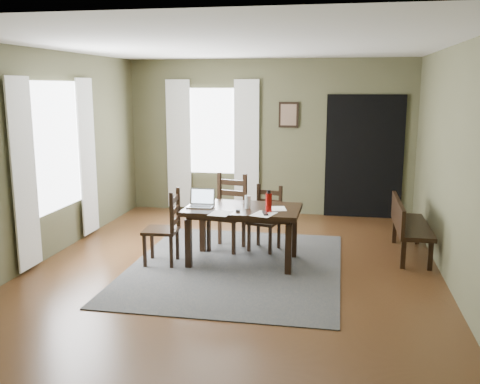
% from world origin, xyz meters
% --- Properties ---
extents(ground, '(5.00, 6.00, 0.01)m').
position_xyz_m(ground, '(0.00, 0.00, -0.01)').
color(ground, '#492C16').
extents(room_shell, '(5.02, 6.02, 2.71)m').
position_xyz_m(room_shell, '(0.00, 0.00, 1.80)').
color(room_shell, '#504F34').
rests_on(room_shell, ground).
extents(rug, '(2.60, 3.20, 0.01)m').
position_xyz_m(rug, '(0.00, 0.00, 0.01)').
color(rug, '#383838').
rests_on(rug, ground).
extents(dining_table, '(1.44, 0.88, 0.72)m').
position_xyz_m(dining_table, '(0.06, 0.18, 0.64)').
color(dining_table, black).
rests_on(dining_table, rug).
extents(chair_end, '(0.45, 0.45, 0.96)m').
position_xyz_m(chair_end, '(-0.90, -0.06, 0.47)').
color(chair_end, black).
rests_on(chair_end, rug).
extents(chair_back_left, '(0.53, 0.53, 1.03)m').
position_xyz_m(chair_back_left, '(-0.25, 0.73, 0.51)').
color(chair_back_left, black).
rests_on(chair_back_left, rug).
extents(chair_back_right, '(0.47, 0.48, 0.88)m').
position_xyz_m(chair_back_right, '(0.27, 0.78, 0.44)').
color(chair_back_right, black).
rests_on(chair_back_right, rug).
extents(bench, '(0.43, 1.33, 0.75)m').
position_xyz_m(bench, '(2.15, 0.88, 0.45)').
color(bench, black).
rests_on(bench, ground).
extents(laptop, '(0.33, 0.26, 0.22)m').
position_xyz_m(laptop, '(-0.47, 0.14, 0.79)').
color(laptop, '#B7B7BC').
rests_on(laptop, dining_table).
extents(computer_mouse, '(0.06, 0.09, 0.03)m').
position_xyz_m(computer_mouse, '(0.04, -0.06, 0.74)').
color(computer_mouse, '#3F3F42').
rests_on(computer_mouse, dining_table).
extents(tv_remote, '(0.10, 0.20, 0.02)m').
position_xyz_m(tv_remote, '(0.39, -0.13, 0.74)').
color(tv_remote, black).
rests_on(tv_remote, dining_table).
extents(drinking_glass, '(0.10, 0.10, 0.16)m').
position_xyz_m(drinking_glass, '(0.13, 0.13, 0.81)').
color(drinking_glass, silver).
rests_on(drinking_glass, dining_table).
extents(water_bottle, '(0.08, 0.08, 0.27)m').
position_xyz_m(water_bottle, '(0.41, -0.02, 0.85)').
color(water_bottle, '#A0100C').
rests_on(water_bottle, dining_table).
extents(paper_b, '(0.32, 0.37, 0.00)m').
position_xyz_m(paper_b, '(0.37, -0.14, 0.73)').
color(paper_b, white).
rests_on(paper_b, dining_table).
extents(paper_d, '(0.26, 0.30, 0.00)m').
position_xyz_m(paper_d, '(0.50, 0.18, 0.73)').
color(paper_d, white).
rests_on(paper_d, dining_table).
extents(paper_e, '(0.26, 0.32, 0.00)m').
position_xyz_m(paper_e, '(-0.15, -0.21, 0.73)').
color(paper_e, white).
rests_on(paper_e, dining_table).
extents(window_left, '(0.01, 1.30, 1.70)m').
position_xyz_m(window_left, '(-2.47, 0.20, 1.45)').
color(window_left, white).
rests_on(window_left, ground).
extents(window_back, '(1.00, 0.01, 1.50)m').
position_xyz_m(window_back, '(-1.00, 2.97, 1.45)').
color(window_back, white).
rests_on(window_back, ground).
extents(curtain_left_near, '(0.03, 0.48, 2.30)m').
position_xyz_m(curtain_left_near, '(-2.44, -0.62, 1.20)').
color(curtain_left_near, silver).
rests_on(curtain_left_near, ground).
extents(curtain_left_far, '(0.03, 0.48, 2.30)m').
position_xyz_m(curtain_left_far, '(-2.44, 1.02, 1.20)').
color(curtain_left_far, silver).
rests_on(curtain_left_far, ground).
extents(curtain_back_left, '(0.44, 0.03, 2.30)m').
position_xyz_m(curtain_back_left, '(-1.62, 2.94, 1.20)').
color(curtain_back_left, silver).
rests_on(curtain_back_left, ground).
extents(curtain_back_right, '(0.44, 0.03, 2.30)m').
position_xyz_m(curtain_back_right, '(-0.38, 2.94, 1.20)').
color(curtain_back_right, silver).
rests_on(curtain_back_right, ground).
extents(framed_picture, '(0.34, 0.03, 0.44)m').
position_xyz_m(framed_picture, '(0.35, 2.97, 1.75)').
color(framed_picture, black).
rests_on(framed_picture, ground).
extents(doorway_back, '(1.30, 0.03, 2.10)m').
position_xyz_m(doorway_back, '(1.65, 2.97, 1.05)').
color(doorway_back, black).
rests_on(doorway_back, ground).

